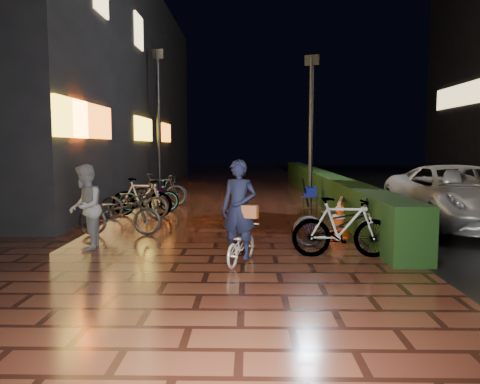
{
  "coord_description": "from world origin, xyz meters",
  "views": [
    {
      "loc": [
        0.64,
        -9.33,
        1.96
      ],
      "look_at": [
        0.48,
        -0.65,
        1.1
      ],
      "focal_mm": 35.0,
      "sensor_mm": 36.0,
      "label": 1
    }
  ],
  "objects_px": {
    "cart_assembly": "(310,193)",
    "cyclist": "(240,225)",
    "van": "(459,196)",
    "bystander_person": "(85,207)",
    "traffic_barrier": "(340,215)"
  },
  "relations": [
    {
      "from": "cyclist",
      "to": "traffic_barrier",
      "type": "distance_m",
      "value": 3.81
    },
    {
      "from": "traffic_barrier",
      "to": "cyclist",
      "type": "bearing_deg",
      "value": -126.43
    },
    {
      "from": "bystander_person",
      "to": "cart_assembly",
      "type": "height_order",
      "value": "bystander_person"
    },
    {
      "from": "van",
      "to": "cyclist",
      "type": "xyz_separation_m",
      "value": [
        -5.3,
        -3.82,
        -0.1
      ]
    },
    {
      "from": "bystander_person",
      "to": "traffic_barrier",
      "type": "xyz_separation_m",
      "value": [
        5.2,
        2.0,
        -0.45
      ]
    },
    {
      "from": "cart_assembly",
      "to": "van",
      "type": "bearing_deg",
      "value": -41.89
    },
    {
      "from": "van",
      "to": "cart_assembly",
      "type": "relative_size",
      "value": 5.38
    },
    {
      "from": "bystander_person",
      "to": "traffic_barrier",
      "type": "distance_m",
      "value": 5.59
    },
    {
      "from": "van",
      "to": "traffic_barrier",
      "type": "bearing_deg",
      "value": -164.41
    },
    {
      "from": "traffic_barrier",
      "to": "cart_assembly",
      "type": "xyz_separation_m",
      "value": [
        -0.22,
        3.69,
        0.15
      ]
    },
    {
      "from": "cart_assembly",
      "to": "bystander_person",
      "type": "bearing_deg",
      "value": -131.16
    },
    {
      "from": "cart_assembly",
      "to": "cyclist",
      "type": "bearing_deg",
      "value": -106.78
    },
    {
      "from": "cyclist",
      "to": "cart_assembly",
      "type": "height_order",
      "value": "cyclist"
    },
    {
      "from": "cyclist",
      "to": "bystander_person",
      "type": "bearing_deg",
      "value": 160.25
    },
    {
      "from": "bystander_person",
      "to": "van",
      "type": "xyz_separation_m",
      "value": [
        8.24,
        2.77,
        -0.06
      ]
    }
  ]
}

